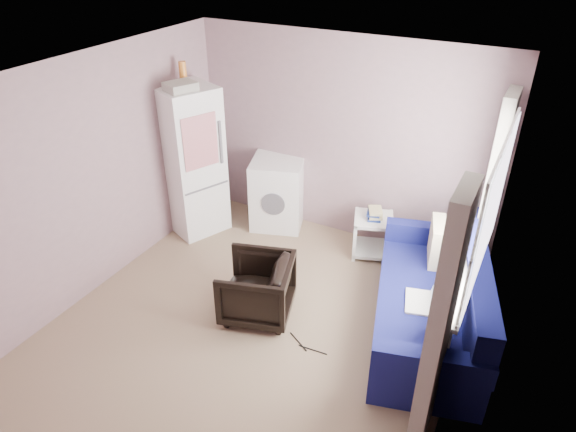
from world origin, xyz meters
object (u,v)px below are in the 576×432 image
at_px(armchair, 257,286).
at_px(side_table, 373,233).
at_px(fridge, 191,160).
at_px(sofa, 434,306).
at_px(washing_machine, 278,191).

height_order(armchair, side_table, armchair).
bearing_deg(fridge, side_table, 35.01).
distance_m(fridge, side_table, 2.40).
bearing_deg(sofa, armchair, -177.06).
relative_size(armchair, washing_machine, 0.77).
relative_size(washing_machine, side_table, 1.48).
distance_m(armchair, side_table, 1.73).
bearing_deg(fridge, armchair, -12.17).
bearing_deg(armchair, washing_machine, -175.19).
bearing_deg(armchair, side_table, 140.13).
relative_size(armchair, side_table, 1.15).
relative_size(fridge, washing_machine, 2.34).
bearing_deg(side_table, washing_machine, 175.92).
bearing_deg(side_table, armchair, -112.80).
height_order(washing_machine, sofa, sofa).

